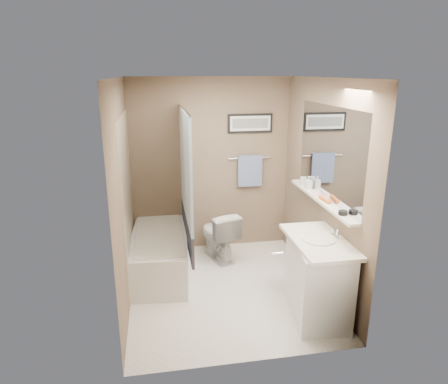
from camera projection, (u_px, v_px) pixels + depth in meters
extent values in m
plane|color=silver|center=(226.00, 289.00, 4.71)|extent=(2.50, 2.50, 0.00)
cube|color=white|center=(227.00, 80.00, 4.02)|extent=(2.20, 2.50, 0.04)
cube|color=brown|center=(211.00, 166.00, 5.52)|extent=(2.20, 0.04, 2.40)
cube|color=brown|center=(253.00, 235.00, 3.20)|extent=(2.20, 0.04, 2.40)
cube|color=brown|center=(125.00, 197.00, 4.18)|extent=(0.04, 2.50, 2.40)
cube|color=brown|center=(320.00, 187.00, 4.54)|extent=(0.04, 2.50, 2.40)
cube|color=#C1AD92|center=(128.00, 200.00, 4.71)|extent=(0.02, 1.55, 2.00)
cylinder|color=silver|center=(184.00, 109.00, 4.52)|extent=(0.02, 1.55, 0.02)
cube|color=white|center=(186.00, 165.00, 4.71)|extent=(0.03, 1.45, 1.28)
cube|color=#28314A|center=(187.00, 229.00, 4.95)|extent=(0.03, 1.45, 0.36)
cube|color=silver|center=(329.00, 153.00, 4.28)|extent=(0.02, 1.60, 1.00)
cube|color=silver|center=(321.00, 199.00, 4.42)|extent=(0.12, 1.60, 0.03)
cylinder|color=silver|center=(250.00, 158.00, 5.57)|extent=(0.60, 0.02, 0.02)
cube|color=#90A7D2|center=(250.00, 171.00, 5.60)|extent=(0.34, 0.05, 0.44)
cube|color=black|center=(250.00, 123.00, 5.44)|extent=(0.62, 0.02, 0.26)
cube|color=white|center=(250.00, 123.00, 5.43)|extent=(0.56, 0.00, 0.20)
cube|color=#595959|center=(250.00, 123.00, 5.43)|extent=(0.50, 0.00, 0.13)
cube|color=silver|center=(317.00, 253.00, 3.34)|extent=(0.80, 0.02, 2.00)
cylinder|color=silver|center=(277.00, 254.00, 3.33)|extent=(0.10, 0.02, 0.02)
cube|color=silver|center=(160.00, 253.00, 5.05)|extent=(0.82, 1.55, 0.50)
cube|color=silver|center=(159.00, 235.00, 4.98)|extent=(0.56, 1.36, 0.02)
imported|color=silver|center=(218.00, 235.00, 5.39)|extent=(0.57, 0.76, 0.69)
cube|color=white|center=(317.00, 278.00, 4.14)|extent=(0.62, 0.96, 0.80)
cube|color=white|center=(319.00, 241.00, 4.02)|extent=(0.54, 0.96, 0.04)
cylinder|color=silver|center=(319.00, 239.00, 4.01)|extent=(0.34, 0.34, 0.01)
cylinder|color=silver|center=(338.00, 234.00, 4.03)|extent=(0.02, 0.02, 0.10)
sphere|color=silver|center=(333.00, 232.00, 4.13)|extent=(0.05, 0.05, 0.05)
cylinder|color=black|center=(343.00, 213.00, 3.90)|extent=(0.09, 0.09, 0.04)
cylinder|color=orange|center=(325.00, 199.00, 4.30)|extent=(0.07, 0.22, 0.04)
cube|color=pink|center=(315.00, 193.00, 4.58)|extent=(0.03, 0.16, 0.01)
cylinder|color=silver|center=(303.00, 181.00, 4.91)|extent=(0.08, 0.08, 0.10)
imported|color=#999999|center=(308.00, 182.00, 4.75)|extent=(0.07, 0.07, 0.15)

